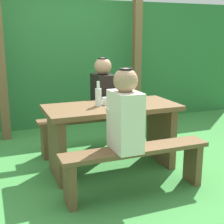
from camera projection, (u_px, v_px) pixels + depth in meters
name	position (u px, v px, depth m)	size (l,w,h in m)	color
ground_plane	(112.00, 168.00, 3.48)	(12.00, 12.00, 0.00)	#3E883F
hedge_backdrop	(61.00, 62.00, 5.38)	(6.40, 1.04, 1.95)	#2C6D37
pergola_post_left	(0.00, 58.00, 4.21)	(0.12, 0.12, 2.26)	brown
pergola_post_right	(137.00, 54.00, 4.93)	(0.12, 0.12, 2.26)	brown
picnic_table	(112.00, 126.00, 3.37)	(1.40, 0.64, 0.71)	brown
bench_near	(136.00, 161.00, 2.87)	(1.40, 0.24, 0.45)	brown
bench_far	(94.00, 126.00, 3.95)	(1.40, 0.24, 0.45)	brown
person_white_shirt	(125.00, 113.00, 2.72)	(0.25, 0.35, 0.72)	silver
person_black_coat	(103.00, 90.00, 3.88)	(0.25, 0.35, 0.72)	black
drinking_glass	(105.00, 101.00, 3.34)	(0.07, 0.07, 0.08)	silver
bottle_left	(126.00, 93.00, 3.46)	(0.07, 0.07, 0.25)	silver
bottle_right	(98.00, 96.00, 3.26)	(0.07, 0.07, 0.26)	silver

